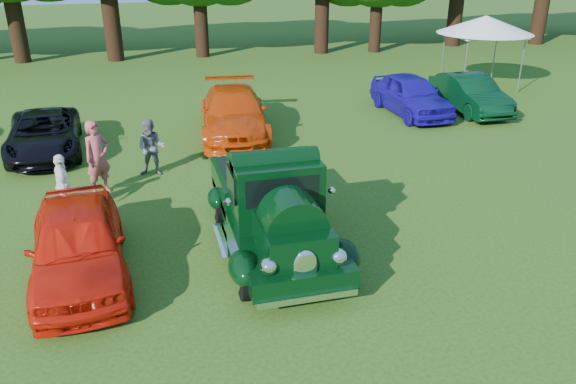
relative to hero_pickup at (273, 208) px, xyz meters
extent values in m
plane|color=#264D12|center=(-0.36, -0.53, -0.89)|extent=(120.00, 120.00, 0.00)
cylinder|color=black|center=(-0.92, -1.75, -0.48)|extent=(0.24, 0.82, 0.82)
cylinder|color=black|center=(0.92, -1.75, -0.48)|extent=(0.24, 0.82, 0.82)
cylinder|color=black|center=(-0.92, 1.39, -0.48)|extent=(0.24, 0.82, 0.82)
cylinder|color=black|center=(0.92, 1.39, -0.48)|extent=(0.24, 0.82, 0.82)
cube|color=black|center=(0.00, -0.10, -0.32)|extent=(1.90, 4.96, 0.38)
cube|color=black|center=(0.00, -1.59, 0.13)|extent=(1.21, 1.60, 0.68)
cube|color=black|center=(0.00, -0.24, 0.50)|extent=(1.72, 1.27, 1.32)
cube|color=black|center=(0.00, -0.85, 0.73)|extent=(1.43, 0.07, 0.57)
cube|color=black|center=(0.00, 1.41, -0.01)|extent=(1.90, 2.26, 0.64)
cube|color=black|center=(0.00, 1.41, 0.30)|extent=(1.63, 1.99, 0.06)
ellipsoid|color=black|center=(-0.95, -1.75, -0.27)|extent=(0.55, 0.95, 0.55)
ellipsoid|color=black|center=(0.95, -1.75, -0.27)|extent=(0.55, 0.95, 0.55)
ellipsoid|color=black|center=(-0.98, 1.39, -0.28)|extent=(0.42, 0.79, 0.46)
ellipsoid|color=black|center=(0.98, 1.39, -0.28)|extent=(0.42, 0.79, 0.46)
ellipsoid|color=white|center=(0.00, -2.42, -0.01)|extent=(0.45, 0.14, 0.66)
sphere|color=white|center=(-0.62, -2.34, 0.06)|extent=(0.31, 0.31, 0.31)
sphere|color=white|center=(0.62, -2.34, 0.06)|extent=(0.31, 0.31, 0.31)
cube|color=white|center=(0.00, -2.58, -0.51)|extent=(1.79, 0.12, 0.12)
cube|color=white|center=(0.00, 2.55, -0.45)|extent=(1.79, 0.12, 0.12)
imported|color=red|center=(-3.85, -0.25, -0.16)|extent=(2.09, 4.42, 1.46)
imported|color=black|center=(-5.43, 7.50, -0.27)|extent=(2.40, 4.63, 1.25)
imported|color=#CD3C07|center=(0.49, 7.80, -0.13)|extent=(2.74, 5.48, 1.53)
imported|color=#1A0D98|center=(7.40, 8.73, -0.14)|extent=(1.86, 4.42, 1.49)
imported|color=black|center=(9.74, 8.48, -0.19)|extent=(1.59, 4.26, 1.39)
imported|color=#BE4E4F|center=(-3.65, 3.87, 0.07)|extent=(0.84, 0.79, 1.92)
imported|color=slate|center=(-2.30, 4.82, -0.10)|extent=(0.90, 0.78, 1.58)
imported|color=white|center=(-4.40, 2.77, -0.14)|extent=(0.52, 0.93, 1.50)
cube|color=white|center=(12.47, 12.19, 1.42)|extent=(3.18, 3.18, 0.11)
cone|color=white|center=(12.47, 12.19, 1.85)|extent=(4.66, 4.66, 0.75)
cylinder|color=slate|center=(11.04, 11.10, 0.24)|extent=(0.06, 0.06, 2.26)
cylinder|color=slate|center=(11.38, 13.62, 0.24)|extent=(0.06, 0.06, 2.26)
cylinder|color=slate|center=(13.57, 10.76, 0.24)|extent=(0.06, 0.06, 2.26)
cylinder|color=slate|center=(13.90, 13.29, 0.24)|extent=(0.06, 0.06, 2.26)
cylinder|color=black|center=(-8.64, 23.76, 1.26)|extent=(0.86, 0.86, 4.31)
cylinder|color=black|center=(-3.66, 23.00, 1.40)|extent=(0.92, 0.92, 4.58)
cylinder|color=black|center=(1.21, 22.98, 1.03)|extent=(0.77, 0.77, 3.84)
cylinder|color=black|center=(8.24, 22.42, 1.19)|extent=(0.83, 0.83, 4.17)
cylinder|color=black|center=(11.47, 21.99, 0.88)|extent=(0.71, 0.71, 3.55)
cylinder|color=black|center=(17.26, 22.90, 1.41)|extent=(0.92, 0.92, 4.60)
cylinder|color=black|center=(22.94, 22.15, 1.44)|extent=(0.93, 0.93, 4.67)
camera|label=1|loc=(-2.35, -10.27, 4.97)|focal=35.00mm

